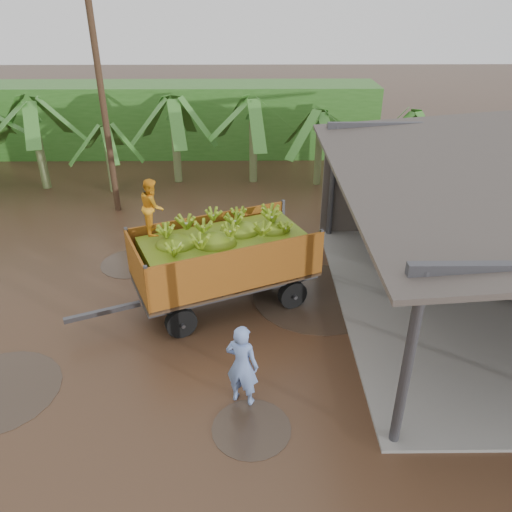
{
  "coord_description": "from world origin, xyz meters",
  "views": [
    {
      "loc": [
        2.46,
        -10.68,
        8.08
      ],
      "look_at": [
        2.6,
        1.89,
        1.21
      ],
      "focal_mm": 35.0,
      "sensor_mm": 36.0,
      "label": 1
    }
  ],
  "objects_px": {
    "man_blue": "(242,365)",
    "man_grey": "(404,271)",
    "banana_trailer": "(223,256)",
    "utility_pole": "(103,103)"
  },
  "relations": [
    {
      "from": "banana_trailer",
      "to": "man_grey",
      "type": "relative_size",
      "value": 3.46
    },
    {
      "from": "man_grey",
      "to": "utility_pole",
      "type": "relative_size",
      "value": 0.23
    },
    {
      "from": "man_blue",
      "to": "man_grey",
      "type": "height_order",
      "value": "man_blue"
    },
    {
      "from": "banana_trailer",
      "to": "utility_pole",
      "type": "distance_m",
      "value": 8.63
    },
    {
      "from": "banana_trailer",
      "to": "man_grey",
      "type": "bearing_deg",
      "value": -23.37
    },
    {
      "from": "man_blue",
      "to": "man_grey",
      "type": "relative_size",
      "value": 1.02
    },
    {
      "from": "man_blue",
      "to": "man_grey",
      "type": "xyz_separation_m",
      "value": [
        4.52,
        3.95,
        -0.02
      ]
    },
    {
      "from": "banana_trailer",
      "to": "man_blue",
      "type": "height_order",
      "value": "banana_trailer"
    },
    {
      "from": "man_grey",
      "to": "banana_trailer",
      "type": "bearing_deg",
      "value": -12.23
    },
    {
      "from": "banana_trailer",
      "to": "utility_pole",
      "type": "bearing_deg",
      "value": 100.98
    }
  ]
}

